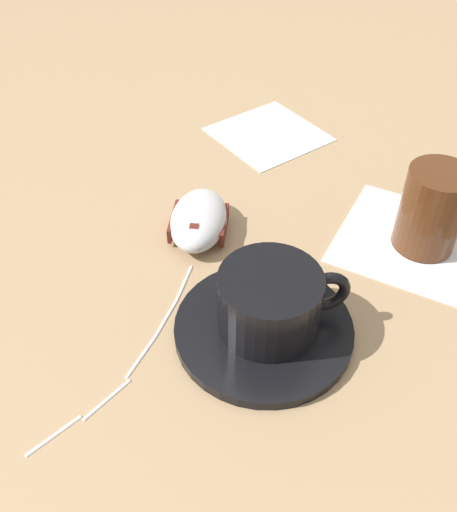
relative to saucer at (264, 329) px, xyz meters
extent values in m
plane|color=#9E7F5B|center=(-0.10, -0.05, -0.01)|extent=(3.00, 3.00, 0.00)
cylinder|color=black|center=(0.00, 0.00, 0.00)|extent=(0.16, 0.16, 0.01)
cylinder|color=black|center=(0.00, 0.00, 0.03)|extent=(0.09, 0.09, 0.06)
torus|color=black|center=(-0.04, 0.03, 0.04)|extent=(0.04, 0.04, 0.04)
ellipsoid|color=silver|center=(-0.06, -0.14, 0.01)|extent=(0.11, 0.10, 0.04)
cylinder|color=#591E19|center=(-0.04, -0.12, 0.02)|extent=(0.01, 0.01, 0.01)
cube|color=#591E19|center=(-0.08, -0.11, 0.01)|extent=(0.05, 0.03, 0.02)
cube|color=#591E19|center=(-0.05, -0.16, 0.01)|extent=(0.05, 0.03, 0.02)
cylinder|color=white|center=(0.00, -0.10, 0.00)|extent=(0.04, 0.02, 0.00)
cylinder|color=white|center=(0.04, -0.08, 0.00)|extent=(0.05, 0.02, 0.00)
cylinder|color=white|center=(0.09, -0.06, 0.00)|extent=(0.05, 0.02, 0.00)
cylinder|color=white|center=(0.14, -0.06, 0.00)|extent=(0.05, 0.00, 0.00)
cylinder|color=white|center=(0.18, -0.06, 0.00)|extent=(0.05, 0.01, 0.00)
sphere|color=white|center=(-0.02, -0.11, 0.00)|extent=(0.00, 0.00, 0.00)
sphere|color=white|center=(0.02, -0.09, 0.00)|extent=(0.00, 0.00, 0.00)
sphere|color=white|center=(0.07, -0.07, 0.00)|extent=(0.00, 0.00, 0.00)
sphere|color=white|center=(0.11, -0.06, 0.00)|extent=(0.00, 0.00, 0.00)
sphere|color=white|center=(0.16, -0.06, 0.00)|extent=(0.00, 0.00, 0.00)
sphere|color=white|center=(0.21, -0.06, 0.00)|extent=(0.00, 0.00, 0.00)
cube|color=white|center=(-0.20, 0.04, 0.00)|extent=(0.17, 0.17, 0.00)
cylinder|color=#4C2814|center=(-0.20, 0.05, 0.04)|extent=(0.06, 0.06, 0.09)
cube|color=white|center=(-0.27, -0.20, 0.00)|extent=(0.15, 0.15, 0.00)
camera|label=1|loc=(0.27, 0.19, 0.39)|focal=40.00mm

